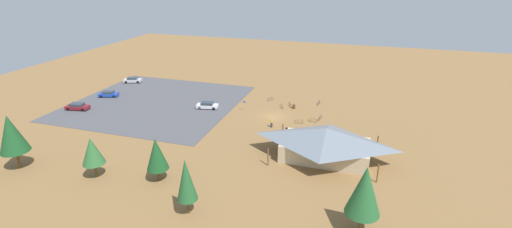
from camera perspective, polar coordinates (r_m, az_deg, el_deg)
ground at (r=71.02m, az=2.83°, el=-0.41°), size 160.00×160.00×0.00m
parking_lot_asphalt at (r=81.48m, az=-15.58°, el=1.80°), size 34.74×33.56×0.05m
bike_pavilion at (r=55.43m, az=11.03°, el=-4.33°), size 15.87×9.88×5.05m
trash_bin at (r=75.29m, az=6.07°, el=1.19°), size 0.60×0.60×0.90m
lot_sign at (r=73.54m, az=-1.91°, el=1.59°), size 0.56×0.08×2.20m
pine_far_east at (r=53.98m, az=-24.69°, el=-5.38°), size 3.06×3.06×6.02m
pine_midwest at (r=42.56m, az=-11.08°, el=-10.28°), size 2.42×2.42×7.27m
pine_mideast at (r=61.38m, az=-34.48°, el=-2.61°), size 3.96×3.96×8.34m
pine_east at (r=50.20m, az=-15.59°, el=-6.16°), size 2.99×2.99×6.35m
pine_far_west at (r=40.37m, az=16.93°, el=-11.59°), size 3.81×3.81×8.23m
bicycle_orange_mid_cluster at (r=68.14m, az=6.91°, el=-1.21°), size 1.71×0.48×0.86m
bicycle_blue_trailside at (r=70.46m, az=10.18°, el=-0.61°), size 0.65×1.65×0.82m
bicycle_green_lone_west at (r=76.47m, az=5.44°, el=1.49°), size 0.90×1.54×0.83m
bicycle_silver_back_row at (r=75.35m, az=4.09°, el=1.23°), size 1.09×1.42×0.87m
bicycle_purple_edge_north at (r=78.33m, az=9.96°, el=1.76°), size 0.49×1.73×0.83m
bicycle_yellow_yard_left at (r=69.14m, az=9.00°, el=-0.99°), size 1.67×0.48×0.79m
bicycle_teal_yard_right at (r=79.54m, az=2.29°, el=2.39°), size 1.11×1.28×0.78m
car_blue_inner_stall at (r=88.54m, az=-22.47°, el=2.99°), size 4.61×3.07×1.30m
car_white_near_entry at (r=75.40m, az=-7.77°, el=1.38°), size 4.68×2.56×1.39m
car_silver_back_corner at (r=97.68m, az=-19.07°, el=5.16°), size 4.78×3.19×1.36m
car_maroon_mid_lot at (r=82.86m, az=-26.60°, el=1.08°), size 4.97×2.61×1.39m
visitor_crossing_yard at (r=65.84m, az=2.49°, el=-1.34°), size 0.36×0.40×1.87m
visitor_at_bikes at (r=62.73m, az=4.90°, el=-2.68°), size 0.38×0.40×1.78m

